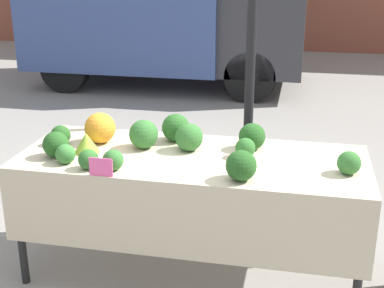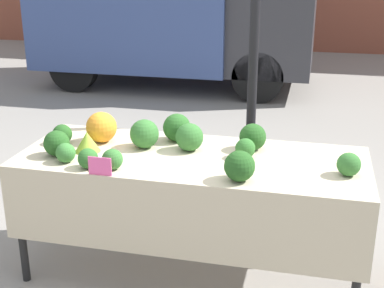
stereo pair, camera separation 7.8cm
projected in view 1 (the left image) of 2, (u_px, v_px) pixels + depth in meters
The scene contains 19 objects.
ground_plane at pixel (192, 269), 3.57m from camera, with size 40.00×40.00×0.00m, color gray.
tent_pole at pixel (251, 49), 3.80m from camera, with size 0.07×0.07×2.71m.
parked_truck at pixel (159, 3), 8.29m from camera, with size 4.19×2.07×2.40m.
market_table at pixel (190, 174), 3.27m from camera, with size 2.15×0.85×0.81m.
orange_cauliflower at pixel (100, 128), 3.51m from camera, with size 0.20×0.20×0.20m.
romanesco_head at pixel (86, 143), 3.35m from camera, with size 0.16×0.16×0.13m.
broccoli_head_0 at pixel (88, 159), 3.09m from camera, with size 0.12×0.12×0.12m.
broccoli_head_1 at pixel (176, 128), 3.54m from camera, with size 0.19×0.19×0.19m.
broccoli_head_2 at pixel (56, 144), 3.27m from camera, with size 0.16×0.16×0.16m.
broccoli_head_3 at pixel (241, 166), 2.92m from camera, with size 0.17×0.17×0.17m.
broccoli_head_4 at pixel (113, 160), 3.07m from camera, with size 0.12×0.12×0.12m.
broccoli_head_5 at pixel (189, 137), 3.37m from camera, with size 0.18×0.18×0.18m.
broccoli_head_6 at pixel (245, 148), 3.26m from camera, with size 0.12×0.12×0.12m.
broccoli_head_7 at pixel (65, 154), 3.17m from camera, with size 0.12×0.12×0.12m.
broccoli_head_8 at pixel (252, 136), 3.39m from camera, with size 0.17×0.17×0.17m.
broccoli_head_9 at pixel (144, 134), 3.41m from camera, with size 0.19×0.19×0.19m.
broccoli_head_10 at pixel (349, 163), 3.01m from camera, with size 0.13×0.13×0.13m.
broccoli_head_11 at pixel (61, 135), 3.48m from camera, with size 0.13×0.13×0.13m.
price_sign at pixel (101, 167), 2.99m from camera, with size 0.14×0.01×0.11m.
Camera 1 is at (0.64, -3.02, 1.99)m, focal length 50.00 mm.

